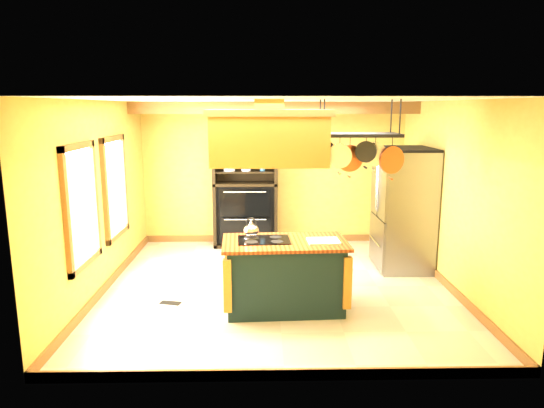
{
  "coord_description": "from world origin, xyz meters",
  "views": [
    {
      "loc": [
        -0.21,
        -6.76,
        2.61
      ],
      "look_at": [
        -0.07,
        0.3,
        1.19
      ],
      "focal_mm": 32.0,
      "sensor_mm": 36.0,
      "label": 1
    }
  ],
  "objects_px": {
    "pot_rack": "(359,145)",
    "range_hood": "(269,136)",
    "kitchen_island": "(284,274)",
    "hutch": "(246,202)",
    "refrigerator": "(403,211)"
  },
  "relations": [
    {
      "from": "range_hood",
      "to": "refrigerator",
      "type": "distance_m",
      "value": 3.03
    },
    {
      "from": "kitchen_island",
      "to": "hutch",
      "type": "bearing_deg",
      "value": 98.38
    },
    {
      "from": "hutch",
      "to": "refrigerator",
      "type": "bearing_deg",
      "value": -28.27
    },
    {
      "from": "range_hood",
      "to": "refrigerator",
      "type": "bearing_deg",
      "value": 36.74
    },
    {
      "from": "kitchen_island",
      "to": "hutch",
      "type": "xyz_separation_m",
      "value": [
        -0.6,
        3.03,
        0.36
      ]
    },
    {
      "from": "refrigerator",
      "to": "pot_rack",
      "type": "bearing_deg",
      "value": -123.39
    },
    {
      "from": "range_hood",
      "to": "pot_rack",
      "type": "height_order",
      "value": "same"
    },
    {
      "from": "kitchen_island",
      "to": "refrigerator",
      "type": "distance_m",
      "value": 2.62
    },
    {
      "from": "kitchen_island",
      "to": "pot_rack",
      "type": "distance_m",
      "value": 1.91
    },
    {
      "from": "pot_rack",
      "to": "range_hood",
      "type": "bearing_deg",
      "value": 180.0
    },
    {
      "from": "kitchen_island",
      "to": "hutch",
      "type": "distance_m",
      "value": 3.11
    },
    {
      "from": "kitchen_island",
      "to": "refrigerator",
      "type": "relative_size",
      "value": 0.85
    },
    {
      "from": "range_hood",
      "to": "pot_rack",
      "type": "bearing_deg",
      "value": -0.0
    },
    {
      "from": "range_hood",
      "to": "kitchen_island",
      "type": "bearing_deg",
      "value": 0.22
    },
    {
      "from": "range_hood",
      "to": "hutch",
      "type": "relative_size",
      "value": 0.71
    }
  ]
}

